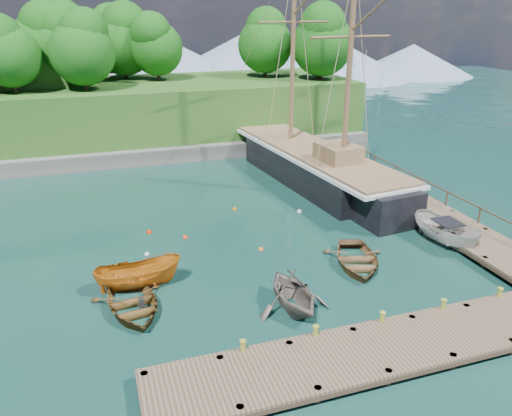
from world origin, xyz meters
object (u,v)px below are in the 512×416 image
Objects in this scene: rowboat_0 at (133,310)px; schooner at (314,168)px; rowboat_1 at (293,309)px; motorboat_orange at (140,288)px; cabin_boat_white at (444,245)px; rowboat_2 at (356,266)px.

schooner reaches higher than rowboat_0.
rowboat_1 reaches higher than rowboat_0.
cabin_boat_white is (17.15, -0.67, 0.00)m from motorboat_orange.
rowboat_0 is 11.63m from rowboat_2.
rowboat_0 is 1.94m from motorboat_orange.
motorboat_orange is (0.51, 1.88, 0.00)m from rowboat_0.
motorboat_orange is (-6.35, 4.04, 0.00)m from rowboat_1.
motorboat_orange is at bearing 68.21° from rowboat_0.
schooner is at bearing 91.83° from cabin_boat_white.
rowboat_1 is (6.86, -2.16, 0.00)m from rowboat_0.
rowboat_0 reaches higher than rowboat_2.
cabin_boat_white reaches higher than motorboat_orange.
rowboat_2 is 0.17× the size of schooner.
rowboat_0 is 0.17× the size of schooner.
rowboat_1 is 0.85× the size of rowboat_2.
rowboat_0 is at bearing -158.56° from rowboat_2.
rowboat_0 is 1.00× the size of rowboat_2.
cabin_boat_white reaches higher than rowboat_2.
motorboat_orange is (-11.10, 1.32, 0.00)m from rowboat_2.
rowboat_1 is 0.14× the size of schooner.
schooner reaches higher than rowboat_2.
motorboat_orange is at bearing -146.96° from schooner.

